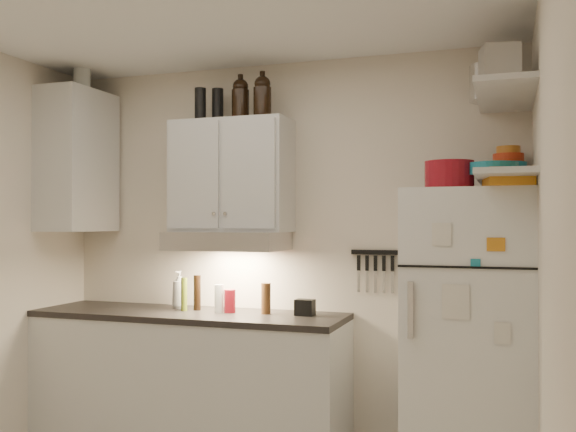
% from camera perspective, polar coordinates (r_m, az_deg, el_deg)
% --- Properties ---
extents(back_wall, '(3.20, 0.02, 2.60)m').
position_cam_1_polar(back_wall, '(4.38, -0.52, -3.36)').
color(back_wall, beige).
rests_on(back_wall, ground).
extents(right_wall, '(0.02, 3.00, 2.60)m').
position_cam_1_polar(right_wall, '(2.63, 22.32, -5.14)').
color(right_wall, beige).
rests_on(right_wall, ground).
extents(base_cabinet, '(2.10, 0.60, 0.88)m').
position_cam_1_polar(base_cabinet, '(4.44, -8.83, -14.54)').
color(base_cabinet, silver).
rests_on(base_cabinet, floor).
extents(countertop, '(2.10, 0.62, 0.04)m').
position_cam_1_polar(countertop, '(4.36, -8.82, -8.66)').
color(countertop, black).
rests_on(countertop, base_cabinet).
extents(upper_cabinet, '(0.80, 0.33, 0.75)m').
position_cam_1_polar(upper_cabinet, '(4.34, -5.03, 3.55)').
color(upper_cabinet, silver).
rests_on(upper_cabinet, back_wall).
extents(side_cabinet, '(0.33, 0.55, 1.00)m').
position_cam_1_polar(side_cabinet, '(4.81, -18.21, 4.66)').
color(side_cabinet, silver).
rests_on(side_cabinet, left_wall).
extents(range_hood, '(0.76, 0.46, 0.12)m').
position_cam_1_polar(range_hood, '(4.27, -5.39, -2.23)').
color(range_hood, silver).
rests_on(range_hood, back_wall).
extents(fridge, '(0.70, 0.68, 1.70)m').
position_cam_1_polar(fridge, '(3.84, 15.83, -10.48)').
color(fridge, white).
rests_on(fridge, floor).
extents(shelf_hi, '(0.30, 0.95, 0.03)m').
position_cam_1_polar(shelf_hi, '(3.71, 18.79, 10.14)').
color(shelf_hi, silver).
rests_on(shelf_hi, right_wall).
extents(shelf_lo, '(0.30, 0.95, 0.03)m').
position_cam_1_polar(shelf_lo, '(3.65, 18.81, 3.34)').
color(shelf_lo, silver).
rests_on(shelf_lo, right_wall).
extents(knife_strip, '(0.42, 0.02, 0.03)m').
position_cam_1_polar(knife_strip, '(4.18, 8.48, -3.22)').
color(knife_strip, black).
rests_on(knife_strip, back_wall).
extents(dutch_oven, '(0.32, 0.32, 0.16)m').
position_cam_1_polar(dutch_oven, '(3.74, 14.14, 3.53)').
color(dutch_oven, maroon).
rests_on(dutch_oven, fridge).
extents(book_stack, '(0.27, 0.31, 0.09)m').
position_cam_1_polar(book_stack, '(3.55, 18.96, 3.25)').
color(book_stack, orange).
rests_on(book_stack, fridge).
extents(spice_jar, '(0.06, 0.06, 0.09)m').
position_cam_1_polar(spice_jar, '(3.75, 17.48, 3.01)').
color(spice_jar, silver).
rests_on(spice_jar, fridge).
extents(stock_pot, '(0.36, 0.36, 0.21)m').
position_cam_1_polar(stock_pot, '(3.96, 17.90, 11.18)').
color(stock_pot, silver).
rests_on(stock_pot, shelf_hi).
extents(tin_a, '(0.18, 0.16, 0.17)m').
position_cam_1_polar(tin_a, '(3.68, 18.18, 11.81)').
color(tin_a, '#AAAAAD').
rests_on(tin_a, shelf_hi).
extents(tin_b, '(0.21, 0.21, 0.18)m').
position_cam_1_polar(tin_b, '(3.46, 18.28, 12.68)').
color(tin_b, '#AAAAAD').
rests_on(tin_b, shelf_hi).
extents(bowl_teal, '(0.22, 0.22, 0.09)m').
position_cam_1_polar(bowl_teal, '(3.95, 18.91, 3.89)').
color(bowl_teal, teal).
rests_on(bowl_teal, shelf_lo).
extents(bowl_orange, '(0.17, 0.17, 0.05)m').
position_cam_1_polar(bowl_orange, '(3.98, 19.00, 4.87)').
color(bowl_orange, red).
rests_on(bowl_orange, bowl_teal).
extents(bowl_yellow, '(0.14, 0.14, 0.04)m').
position_cam_1_polar(bowl_yellow, '(3.99, 19.00, 5.56)').
color(bowl_yellow, '#C87323').
rests_on(bowl_yellow, bowl_orange).
extents(plates, '(0.27, 0.27, 0.07)m').
position_cam_1_polar(plates, '(3.71, 17.75, 4.02)').
color(plates, teal).
rests_on(plates, shelf_lo).
extents(growler_a, '(0.14, 0.14, 0.27)m').
position_cam_1_polar(growler_a, '(4.33, -4.25, 10.39)').
color(growler_a, black).
rests_on(growler_a, upper_cabinet).
extents(growler_b, '(0.12, 0.12, 0.28)m').
position_cam_1_polar(growler_b, '(4.25, -2.29, 10.62)').
color(growler_b, black).
rests_on(growler_b, upper_cabinet).
extents(thermos_a, '(0.10, 0.10, 0.23)m').
position_cam_1_polar(thermos_a, '(4.46, -6.27, 9.75)').
color(thermos_a, black).
rests_on(thermos_a, upper_cabinet).
extents(thermos_b, '(0.09, 0.09, 0.22)m').
position_cam_1_polar(thermos_b, '(4.42, -7.80, 9.80)').
color(thermos_b, black).
rests_on(thermos_b, upper_cabinet).
extents(side_jar, '(0.15, 0.15, 0.16)m').
position_cam_1_polar(side_jar, '(4.85, -17.85, 11.53)').
color(side_jar, silver).
rests_on(side_jar, side_cabinet).
extents(soap_bottle, '(0.13, 0.13, 0.29)m').
position_cam_1_polar(soap_bottle, '(4.52, -9.65, -6.27)').
color(soap_bottle, silver).
rests_on(soap_bottle, countertop).
extents(pepper_mill, '(0.08, 0.08, 0.20)m').
position_cam_1_polar(pepper_mill, '(4.19, -1.98, -7.34)').
color(pepper_mill, brown).
rests_on(pepper_mill, countertop).
extents(oil_bottle, '(0.05, 0.05, 0.22)m').
position_cam_1_polar(oil_bottle, '(4.38, -9.22, -6.88)').
color(oil_bottle, '#61731C').
rests_on(oil_bottle, countertop).
extents(vinegar_bottle, '(0.06, 0.06, 0.24)m').
position_cam_1_polar(vinegar_bottle, '(4.40, -8.07, -6.76)').
color(vinegar_bottle, black).
rests_on(vinegar_bottle, countertop).
extents(clear_bottle, '(0.08, 0.08, 0.18)m').
position_cam_1_polar(clear_bottle, '(4.28, -6.15, -7.30)').
color(clear_bottle, silver).
rests_on(clear_bottle, countertop).
extents(red_jar, '(0.09, 0.09, 0.15)m').
position_cam_1_polar(red_jar, '(4.26, -5.19, -7.54)').
color(red_jar, maroon).
rests_on(red_jar, countertop).
extents(caddy, '(0.12, 0.09, 0.10)m').
position_cam_1_polar(caddy, '(4.12, 1.51, -8.13)').
color(caddy, black).
rests_on(caddy, countertop).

